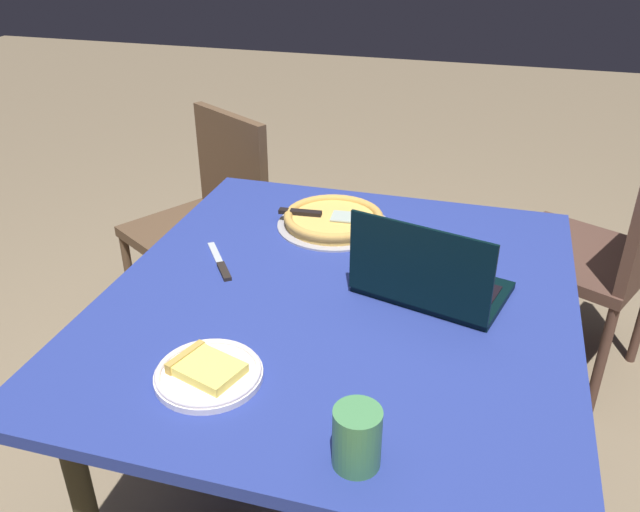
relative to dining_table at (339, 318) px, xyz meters
name	(u,v)px	position (x,y,z in m)	size (l,w,h in m)	color
ground_plane	(336,497)	(0.00, 0.00, -0.64)	(12.00, 12.00, 0.00)	#847257
dining_table	(339,318)	(0.00, 0.00, 0.00)	(1.25, 1.12, 0.71)	navy
laptop	(429,280)	(0.04, -0.21, 0.12)	(0.31, 0.39, 0.22)	black
pizza_plate	(208,372)	(-0.38, 0.18, 0.08)	(0.22, 0.22, 0.04)	white
pizza_tray	(333,219)	(0.36, 0.11, 0.09)	(0.33, 0.33, 0.04)	#A7A4AB
table_knife	(221,264)	(0.05, 0.33, 0.07)	(0.18, 0.14, 0.01)	silver
drink_cup	(357,437)	(-0.52, -0.16, 0.13)	(0.08, 0.08, 0.11)	#46884F
chair_near	(608,244)	(0.81, -0.72, -0.10)	(0.62, 0.62, 0.96)	brown
chair_far	(209,213)	(0.77, 0.71, -0.15)	(0.59, 0.59, 0.86)	brown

